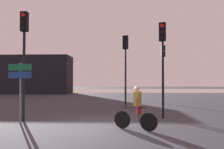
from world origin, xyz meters
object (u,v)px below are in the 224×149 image
Objects in this scene: traffic_light_near_left at (24,46)px; direction_sign_post at (20,81)px; cyclist at (137,108)px; traffic_light_near_right at (163,52)px; traffic_light_center at (125,58)px; traffic_light_far_right at (163,63)px; distant_building at (25,75)px.

direction_sign_post is (-0.02, -0.33, -1.63)m from traffic_light_near_left.
direction_sign_post is 5.25m from cyclist.
traffic_light_near_left is 1.91× the size of direction_sign_post.
cyclist is (-1.46, -2.54, -2.40)m from traffic_light_near_right.
traffic_light_near_left is 1.07× the size of traffic_light_near_right.
traffic_light_near_left is at bearing 26.99° from traffic_light_near_right.
traffic_light_near_left reaches higher than traffic_light_center.
traffic_light_near_left is 11.08m from traffic_light_far_right.
traffic_light_near_right is (-1.38, -6.89, 0.01)m from traffic_light_far_right.
traffic_light_center reaches higher than traffic_light_near_right.
distant_building is at bearing -20.72° from traffic_light_center.
direction_sign_post is at bearing 89.05° from traffic_light_near_left.
traffic_light_center is at bearing 48.40° from traffic_light_far_right.
distant_building reaches higher than cyclist.
traffic_light_near_left reaches higher than direction_sign_post.
cyclist is at bearing 121.03° from traffic_light_center.
traffic_light_far_right is at bearing -133.05° from traffic_light_near_left.
distant_building is 2.75× the size of traffic_light_center.
distant_building is 2.84× the size of traffic_light_near_right.
traffic_light_far_right is 4.37m from traffic_light_center.
direction_sign_post is at bearing 29.79° from traffic_light_near_right.
traffic_light_far_right reaches higher than direction_sign_post.
traffic_light_near_right is 3.79m from cyclist.
traffic_light_far_right is 11.41m from direction_sign_post.
direction_sign_post is at bearing 49.80° from traffic_light_far_right.
direction_sign_post is (9.43, -21.64, -0.90)m from distant_building.
traffic_light_center is 7.12m from direction_sign_post.
cyclist is at bearing 164.13° from traffic_light_near_left.
traffic_light_near_right is at bearing -160.19° from direction_sign_post.
distant_building is 5.09× the size of direction_sign_post.
traffic_light_center is at bearing -47.19° from traffic_light_near_right.
distant_building is at bearing -34.35° from traffic_light_far_right.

